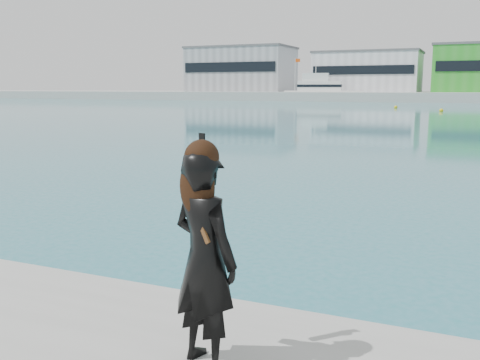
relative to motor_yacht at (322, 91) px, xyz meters
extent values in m
cube|color=#9E9E99|center=(30.00, 14.03, -1.29)|extent=(320.00, 40.00, 2.00)
cube|color=gray|center=(-25.00, 12.03, 5.21)|extent=(26.00, 16.00, 11.00)
cube|color=black|center=(-25.00, 3.93, 5.76)|extent=(24.70, 0.20, 2.42)
cube|color=#59595B|center=(-25.00, 12.03, 10.96)|extent=(26.52, 16.32, 0.50)
cube|color=silver|center=(8.00, 12.03, 4.21)|extent=(24.00, 15.00, 9.00)
cube|color=black|center=(8.00, 4.43, 4.66)|extent=(22.80, 0.20, 1.98)
cube|color=#59595B|center=(8.00, 12.03, 8.96)|extent=(24.48, 15.30, 0.50)
cylinder|color=silver|center=(-8.00, 5.03, 3.71)|extent=(0.16, 0.16, 8.00)
cube|color=#CE450C|center=(-7.40, 5.03, 7.11)|extent=(1.20, 0.04, 0.80)
cube|color=white|center=(0.49, 0.10, -1.13)|extent=(18.08, 8.08, 2.33)
cube|color=white|center=(-0.46, -0.09, 1.11)|extent=(10.31, 5.85, 2.14)
cube|color=white|center=(-1.41, -0.27, 3.05)|extent=(6.35, 4.35, 1.75)
cube|color=black|center=(-0.46, -0.09, 1.11)|extent=(10.52, 5.98, 0.58)
cylinder|color=silver|center=(-1.41, -0.27, 4.89)|extent=(0.16, 0.16, 1.94)
sphere|color=#DFBF0B|center=(28.07, -47.29, -2.29)|extent=(0.50, 0.50, 0.50)
sphere|color=#DFBF0B|center=(21.23, -37.59, -2.29)|extent=(0.50, 0.50, 0.50)
imported|color=black|center=(29.87, -116.30, -0.61)|extent=(0.75, 0.62, 1.76)
sphere|color=black|center=(29.87, -116.32, 0.21)|extent=(0.27, 0.27, 0.27)
ellipsoid|color=black|center=(29.85, -116.36, -0.01)|extent=(0.29, 0.15, 0.47)
cylinder|color=tan|center=(29.70, -116.12, 0.09)|extent=(0.15, 0.22, 0.38)
cylinder|color=white|center=(29.72, -116.09, 0.25)|extent=(0.11, 0.11, 0.04)
cube|color=black|center=(29.73, -116.05, 0.30)|extent=(0.07, 0.04, 0.13)
cube|color=#4C2D14|center=(29.87, -116.39, -0.26)|extent=(0.24, 0.10, 0.36)
camera|label=1|loc=(31.74, -119.90, 0.73)|focal=40.00mm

